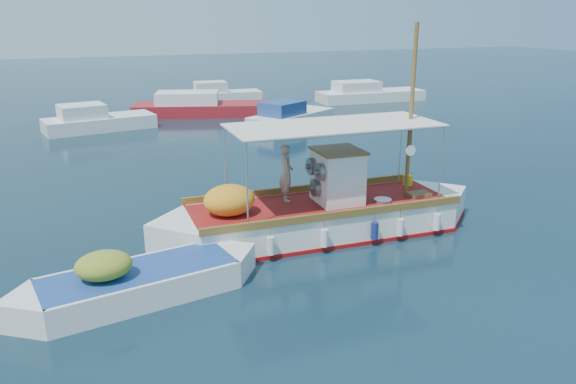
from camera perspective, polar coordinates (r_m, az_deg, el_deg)
name	(u,v)px	position (r m, az deg, el deg)	size (l,w,h in m)	color
ground	(306,228)	(18.46, 1.82, -3.67)	(160.00, 160.00, 0.00)	black
fishing_caique	(319,216)	(17.86, 3.16, -2.42)	(10.98, 3.17, 6.70)	white
dinghy	(137,285)	(14.52, -15.07, -9.11)	(6.39, 2.70, 1.59)	white
bg_boat_nw	(96,122)	(35.71, -18.91, 6.75)	(6.67, 3.60, 1.80)	silver
bg_boat_n	(206,108)	(39.33, -8.35, 8.45)	(10.71, 5.59, 1.80)	maroon
bg_boat_ne	(290,118)	(35.09, 0.17, 7.52)	(6.48, 5.13, 1.80)	silver
bg_boat_e	(368,95)	(45.70, 8.09, 9.75)	(8.58, 2.72, 1.80)	silver
bg_boat_far_n	(220,96)	(45.18, -6.95, 9.71)	(6.13, 2.29, 1.80)	silver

